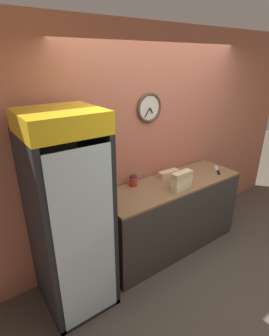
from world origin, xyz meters
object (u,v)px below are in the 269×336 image
Objects in this scene: sandwich_stack_middle at (182,181)px; condiment_jar at (133,181)px; beverage_cooler at (66,207)px; sandwich_stack_bottom at (181,186)px; sandwich_flat_left at (169,173)px; chefs_knife at (218,171)px; sandwich_stack_top at (182,175)px.

condiment_jar is at bearing 135.26° from sandwich_stack_middle.
beverage_cooler is 7.14× the size of sandwich_stack_bottom.
sandwich_stack_bottom is (1.31, -0.18, -0.10)m from beverage_cooler.
condiment_jar is at bearing 13.15° from beverage_cooler.
beverage_cooler is 15.17× the size of condiment_jar.
sandwich_stack_bottom is at bearing 0.00° from sandwich_stack_middle.
beverage_cooler is 1.32m from sandwich_stack_bottom.
sandwich_stack_bottom is at bearing -44.74° from condiment_jar.
sandwich_flat_left is 1.14× the size of chefs_knife.
sandwich_stack_bottom is 1.11× the size of chefs_knife.
sandwich_stack_top is (0.00, 0.00, 0.07)m from sandwich_stack_middle.
sandwich_flat_left reaches higher than sandwich_stack_bottom.
condiment_jar reaches higher than sandwich_flat_left.
condiment_jar is at bearing 135.26° from sandwich_stack_top.
sandwich_stack_middle is 1.10× the size of chefs_knife.
beverage_cooler is 1.32m from sandwich_stack_top.
sandwich_stack_bottom is 0.37m from sandwich_flat_left.
beverage_cooler is at bearing -166.85° from condiment_jar.
beverage_cooler is at bearing 177.13° from chefs_knife.
sandwich_stack_top is 0.96× the size of sandwich_flat_left.
sandwich_stack_top is at bearing 0.00° from sandwich_stack_bottom.
sandwich_stack_top reaches higher than sandwich_stack_middle.
sandwich_stack_top is (0.00, 0.00, 0.14)m from sandwich_stack_bottom.
beverage_cooler reaches higher than sandwich_stack_top.
sandwich_stack_top reaches higher than sandwich_flat_left.
chefs_knife is (2.07, -0.10, -0.13)m from beverage_cooler.
beverage_cooler reaches higher than sandwich_stack_middle.
sandwich_flat_left is (0.13, 0.35, 0.00)m from sandwich_stack_bottom.
beverage_cooler is at bearing 172.03° from sandwich_stack_top.
condiment_jar is at bearing 175.34° from sandwich_flat_left.
sandwich_flat_left is at bearing 70.17° from sandwich_stack_middle.
sandwich_stack_middle is 0.77m from chefs_knife.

